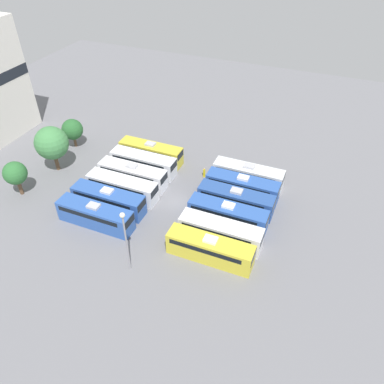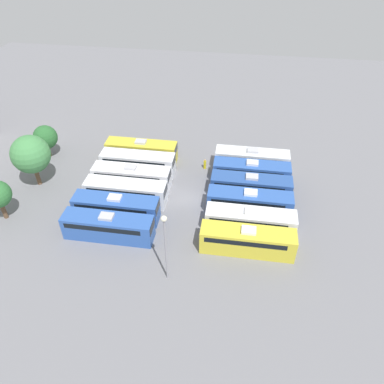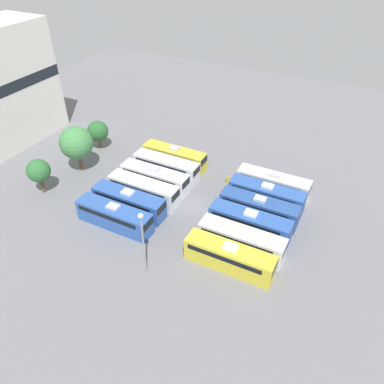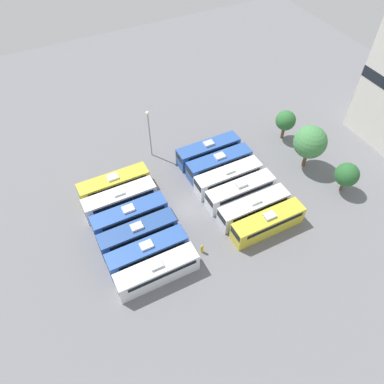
{
  "view_description": "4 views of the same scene",
  "coord_description": "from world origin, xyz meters",
  "px_view_note": "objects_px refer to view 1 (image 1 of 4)",
  "views": [
    {
      "loc": [
        -37.43,
        -17.89,
        34.94
      ],
      "look_at": [
        1.08,
        -1.93,
        1.63
      ],
      "focal_mm": 35.0,
      "sensor_mm": 36.0,
      "label": 1
    },
    {
      "loc": [
        -38.04,
        -6.28,
        32.09
      ],
      "look_at": [
        -0.46,
        -0.66,
        1.57
      ],
      "focal_mm": 35.0,
      "sensor_mm": 36.0,
      "label": 2
    },
    {
      "loc": [
        -36.85,
        -17.94,
        33.36
      ],
      "look_at": [
        0.99,
        1.45,
        1.6
      ],
      "focal_mm": 35.0,
      "sensor_mm": 36.0,
      "label": 3
    },
    {
      "loc": [
        30.9,
        -14.9,
        42.86
      ],
      "look_at": [
        -1.71,
        1.68,
        1.41
      ],
      "focal_mm": 35.0,
      "sensor_mm": 36.0,
      "label": 4
    }
  ],
  "objects_px": {
    "bus_11": "(151,152)",
    "tree_2": "(72,130)",
    "bus_4": "(242,186)",
    "bus_5": "(248,175)",
    "bus_6": "(95,215)",
    "light_pole": "(125,233)",
    "bus_8": "(122,187)",
    "bus_0": "(210,248)",
    "bus_1": "(220,232)",
    "bus_10": "(143,162)",
    "worker_person": "(204,173)",
    "bus_9": "(133,174)",
    "bus_7": "(108,199)",
    "bus_2": "(228,214)",
    "tree_1": "(52,143)",
    "bus_3": "(236,200)",
    "tree_0": "(15,173)"
  },
  "relations": [
    {
      "from": "bus_11",
      "to": "tree_2",
      "type": "distance_m",
      "value": 14.56
    },
    {
      "from": "bus_4",
      "to": "bus_5",
      "type": "height_order",
      "value": "same"
    },
    {
      "from": "bus_6",
      "to": "light_pole",
      "type": "xyz_separation_m",
      "value": [
        -4.97,
        -8.03,
        4.23
      ]
    },
    {
      "from": "bus_6",
      "to": "bus_8",
      "type": "bearing_deg",
      "value": -1.48
    },
    {
      "from": "bus_0",
      "to": "bus_11",
      "type": "height_order",
      "value": "same"
    },
    {
      "from": "bus_1",
      "to": "bus_10",
      "type": "bearing_deg",
      "value": 58.56
    },
    {
      "from": "bus_10",
      "to": "bus_1",
      "type": "bearing_deg",
      "value": -121.44
    },
    {
      "from": "bus_4",
      "to": "worker_person",
      "type": "relative_size",
      "value": 6.55
    },
    {
      "from": "bus_9",
      "to": "bus_7",
      "type": "bearing_deg",
      "value": 178.71
    },
    {
      "from": "bus_2",
      "to": "tree_1",
      "type": "bearing_deg",
      "value": 86.72
    },
    {
      "from": "bus_1",
      "to": "tree_2",
      "type": "distance_m",
      "value": 33.4
    },
    {
      "from": "bus_7",
      "to": "bus_8",
      "type": "bearing_deg",
      "value": -4.92
    },
    {
      "from": "bus_2",
      "to": "bus_10",
      "type": "height_order",
      "value": "same"
    },
    {
      "from": "bus_5",
      "to": "worker_person",
      "type": "bearing_deg",
      "value": 97.54
    },
    {
      "from": "bus_8",
      "to": "bus_11",
      "type": "height_order",
      "value": "same"
    },
    {
      "from": "bus_4",
      "to": "bus_11",
      "type": "bearing_deg",
      "value": 79.3
    },
    {
      "from": "bus_1",
      "to": "bus_3",
      "type": "height_order",
      "value": "same"
    },
    {
      "from": "bus_4",
      "to": "bus_1",
      "type": "bearing_deg",
      "value": -179.28
    },
    {
      "from": "bus_8",
      "to": "bus_9",
      "type": "bearing_deg",
      "value": 2.33
    },
    {
      "from": "bus_8",
      "to": "tree_1",
      "type": "bearing_deg",
      "value": 82.01
    },
    {
      "from": "bus_4",
      "to": "tree_2",
      "type": "xyz_separation_m",
      "value": [
        2.05,
        30.96,
        1.66
      ]
    },
    {
      "from": "bus_1",
      "to": "worker_person",
      "type": "height_order",
      "value": "bus_1"
    },
    {
      "from": "tree_0",
      "to": "tree_1",
      "type": "xyz_separation_m",
      "value": [
        7.21,
        -0.96,
        1.21
      ]
    },
    {
      "from": "bus_6",
      "to": "worker_person",
      "type": "xyz_separation_m",
      "value": [
        15.67,
        -9.49,
        -0.91
      ]
    },
    {
      "from": "bus_2",
      "to": "worker_person",
      "type": "bearing_deg",
      "value": 37.17
    },
    {
      "from": "bus_4",
      "to": "bus_9",
      "type": "relative_size",
      "value": 1.0
    },
    {
      "from": "worker_person",
      "to": "tree_1",
      "type": "bearing_deg",
      "value": 107.66
    },
    {
      "from": "bus_2",
      "to": "bus_3",
      "type": "relative_size",
      "value": 1.0
    },
    {
      "from": "bus_0",
      "to": "bus_10",
      "type": "xyz_separation_m",
      "value": [
        13.22,
        16.16,
        0.0
      ]
    },
    {
      "from": "bus_2",
      "to": "bus_6",
      "type": "xyz_separation_m",
      "value": [
        -6.82,
        16.2,
        0.0
      ]
    },
    {
      "from": "bus_2",
      "to": "bus_7",
      "type": "relative_size",
      "value": 1.0
    },
    {
      "from": "bus_8",
      "to": "worker_person",
      "type": "relative_size",
      "value": 6.55
    },
    {
      "from": "bus_7",
      "to": "light_pole",
      "type": "relative_size",
      "value": 1.2
    },
    {
      "from": "bus_0",
      "to": "bus_6",
      "type": "distance_m",
      "value": 16.16
    },
    {
      "from": "bus_7",
      "to": "tree_2",
      "type": "xyz_separation_m",
      "value": [
        12.08,
        14.6,
        1.66
      ]
    },
    {
      "from": "bus_2",
      "to": "tree_2",
      "type": "distance_m",
      "value": 32.13
    },
    {
      "from": "bus_6",
      "to": "tree_1",
      "type": "xyz_separation_m",
      "value": [
        8.49,
        13.04,
        3.24
      ]
    },
    {
      "from": "bus_11",
      "to": "worker_person",
      "type": "xyz_separation_m",
      "value": [
        -0.87,
        -9.77,
        -0.91
      ]
    },
    {
      "from": "bus_5",
      "to": "bus_9",
      "type": "bearing_deg",
      "value": 112.3
    },
    {
      "from": "bus_1",
      "to": "tree_0",
      "type": "xyz_separation_m",
      "value": [
        -2.08,
        30.38,
        2.04
      ]
    },
    {
      "from": "bus_1",
      "to": "tree_1",
      "type": "height_order",
      "value": "tree_1"
    },
    {
      "from": "bus_8",
      "to": "worker_person",
      "type": "distance_m",
      "value": 13.01
    },
    {
      "from": "bus_2",
      "to": "bus_6",
      "type": "height_order",
      "value": "same"
    },
    {
      "from": "bus_4",
      "to": "bus_11",
      "type": "xyz_separation_m",
      "value": [
        3.12,
        16.53,
        0.0
      ]
    },
    {
      "from": "bus_3",
      "to": "bus_1",
      "type": "bearing_deg",
      "value": -179.1
    },
    {
      "from": "bus_5",
      "to": "bus_3",
      "type": "bearing_deg",
      "value": -179.77
    },
    {
      "from": "bus_6",
      "to": "bus_8",
      "type": "xyz_separation_m",
      "value": [
        6.64,
        -0.17,
        0.0
      ]
    },
    {
      "from": "bus_0",
      "to": "tree_1",
      "type": "distance_m",
      "value": 30.53
    },
    {
      "from": "bus_0",
      "to": "bus_11",
      "type": "bearing_deg",
      "value": 45.12
    },
    {
      "from": "bus_0",
      "to": "bus_3",
      "type": "height_order",
      "value": "same"
    }
  ]
}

